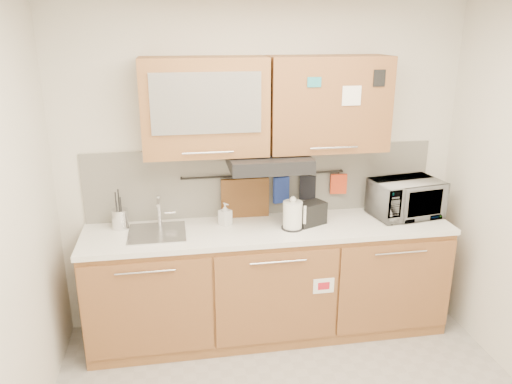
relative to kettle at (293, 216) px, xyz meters
name	(u,v)px	position (x,y,z in m)	size (l,w,h in m)	color
wall_back	(263,168)	(-0.16, 0.37, 0.28)	(3.20, 3.20, 0.00)	silver
base_cabinet	(269,286)	(-0.16, 0.06, -0.62)	(2.80, 0.64, 0.88)	#A76D3B
countertop	(270,229)	(-0.16, 0.06, -0.12)	(2.82, 0.62, 0.04)	white
backsplash	(263,181)	(-0.16, 0.36, 0.18)	(2.80, 0.02, 0.56)	silver
upper_cabinets	(267,105)	(-0.17, 0.20, 0.81)	(1.82, 0.37, 0.70)	#A76D3B
range_hood	(269,162)	(-0.16, 0.12, 0.40)	(0.60, 0.46, 0.10)	black
sink	(157,233)	(-1.01, 0.08, -0.10)	(0.42, 0.40, 0.26)	silver
utensil_rail	(264,175)	(-0.16, 0.32, 0.24)	(0.02, 0.02, 1.30)	black
utensil_crock	(120,219)	(-1.29, 0.22, -0.02)	(0.14, 0.14, 0.31)	silver
kettle	(293,216)	(0.00, 0.00, 0.00)	(0.19, 0.19, 0.26)	white
toaster	(310,213)	(0.16, 0.07, -0.01)	(0.27, 0.22, 0.17)	black
microwave	(406,198)	(0.96, 0.12, 0.05)	(0.54, 0.36, 0.30)	#999999
soap_bottle	(225,214)	(-0.49, 0.16, -0.01)	(0.08, 0.08, 0.18)	#999999
cutting_board	(245,207)	(-0.32, 0.31, -0.02)	(0.38, 0.03, 0.47)	brown
oven_mitt	(281,190)	(-0.02, 0.31, 0.11)	(0.13, 0.03, 0.21)	navy
dark_pouch	(308,188)	(0.20, 0.31, 0.12)	(0.13, 0.04, 0.20)	black
pot_holder	(338,184)	(0.46, 0.31, 0.13)	(0.13, 0.02, 0.17)	red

